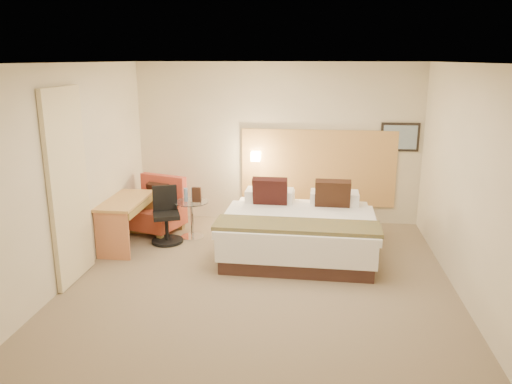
# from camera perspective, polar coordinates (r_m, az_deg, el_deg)

# --- Properties ---
(floor) EXTENTS (4.80, 5.00, 0.02)m
(floor) POSITION_cam_1_polar(r_m,az_deg,el_deg) (6.51, 0.59, -10.02)
(floor) COLOR #7C6B54
(floor) RESTS_ON ground
(ceiling) EXTENTS (4.80, 5.00, 0.02)m
(ceiling) POSITION_cam_1_polar(r_m,az_deg,el_deg) (5.90, 0.67, 14.66)
(ceiling) COLOR white
(ceiling) RESTS_ON floor
(wall_back) EXTENTS (4.80, 0.02, 2.70)m
(wall_back) POSITION_cam_1_polar(r_m,az_deg,el_deg) (8.52, 2.44, 5.56)
(wall_back) COLOR beige
(wall_back) RESTS_ON floor
(wall_front) EXTENTS (4.80, 0.02, 2.70)m
(wall_front) POSITION_cam_1_polar(r_m,az_deg,el_deg) (3.69, -3.57, -7.23)
(wall_front) COLOR beige
(wall_front) RESTS_ON floor
(wall_left) EXTENTS (0.02, 5.00, 2.70)m
(wall_left) POSITION_cam_1_polar(r_m,az_deg,el_deg) (6.75, -20.17, 2.15)
(wall_left) COLOR beige
(wall_left) RESTS_ON floor
(wall_right) EXTENTS (0.02, 5.00, 2.70)m
(wall_right) POSITION_cam_1_polar(r_m,az_deg,el_deg) (6.29, 23.02, 0.98)
(wall_right) COLOR beige
(wall_right) RESTS_ON floor
(headboard_panel) EXTENTS (2.60, 0.04, 1.30)m
(headboard_panel) POSITION_cam_1_polar(r_m,az_deg,el_deg) (8.53, 7.09, 2.74)
(headboard_panel) COLOR tan
(headboard_panel) RESTS_ON wall_back
(art_frame) EXTENTS (0.62, 0.03, 0.47)m
(art_frame) POSITION_cam_1_polar(r_m,az_deg,el_deg) (8.56, 16.13, 6.05)
(art_frame) COLOR black
(art_frame) RESTS_ON wall_back
(art_canvas) EXTENTS (0.54, 0.01, 0.39)m
(art_canvas) POSITION_cam_1_polar(r_m,az_deg,el_deg) (8.54, 16.15, 6.03)
(art_canvas) COLOR #778FA5
(art_canvas) RESTS_ON wall_back
(lamp_arm) EXTENTS (0.02, 0.12, 0.02)m
(lamp_arm) POSITION_cam_1_polar(r_m,az_deg,el_deg) (8.50, 0.02, 4.19)
(lamp_arm) COLOR silver
(lamp_arm) RESTS_ON wall_back
(lamp_shade) EXTENTS (0.15, 0.15, 0.15)m
(lamp_shade) POSITION_cam_1_polar(r_m,az_deg,el_deg) (8.44, -0.03, 4.11)
(lamp_shade) COLOR #FAE8C3
(lamp_shade) RESTS_ON wall_back
(curtain) EXTENTS (0.06, 0.90, 2.42)m
(curtain) POSITION_cam_1_polar(r_m,az_deg,el_deg) (6.54, -20.64, 0.55)
(curtain) COLOR beige
(curtain) RESTS_ON wall_left
(bottle_a) EXTENTS (0.07, 0.07, 0.21)m
(bottle_a) POSITION_cam_1_polar(r_m,az_deg,el_deg) (7.83, -8.02, -0.31)
(bottle_a) COLOR #83A2CA
(bottle_a) RESTS_ON side_table
(bottle_b) EXTENTS (0.07, 0.07, 0.21)m
(bottle_b) POSITION_cam_1_polar(r_m,az_deg,el_deg) (7.85, -7.18, -0.25)
(bottle_b) COLOR #88B2D3
(bottle_b) RESTS_ON side_table
(menu_folder) EXTENTS (0.14, 0.06, 0.23)m
(menu_folder) POSITION_cam_1_polar(r_m,az_deg,el_deg) (7.77, -6.79, -0.30)
(menu_folder) COLOR #341D15
(menu_folder) RESTS_ON side_table
(bed) EXTENTS (2.19, 2.12, 1.04)m
(bed) POSITION_cam_1_polar(r_m,az_deg,el_deg) (7.33, 4.98, -4.21)
(bed) COLOR #38221C
(bed) RESTS_ON floor
(lounge_chair) EXTENTS (1.03, 0.97, 0.89)m
(lounge_chair) POSITION_cam_1_polar(r_m,az_deg,el_deg) (8.32, -11.37, -2.00)
(lounge_chair) COLOR tan
(lounge_chair) RESTS_ON floor
(side_table) EXTENTS (0.55, 0.55, 0.59)m
(side_table) POSITION_cam_1_polar(r_m,az_deg,el_deg) (7.91, -7.32, -2.91)
(side_table) COLOR white
(side_table) RESTS_ON floor
(desk) EXTENTS (0.54, 1.17, 0.73)m
(desk) POSITION_cam_1_polar(r_m,az_deg,el_deg) (7.67, -14.51, -1.92)
(desk) COLOR tan
(desk) RESTS_ON floor
(desk_chair) EXTENTS (0.62, 0.62, 0.86)m
(desk_chair) POSITION_cam_1_polar(r_m,az_deg,el_deg) (7.78, -10.21, -3.14)
(desk_chair) COLOR black
(desk_chair) RESTS_ON floor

